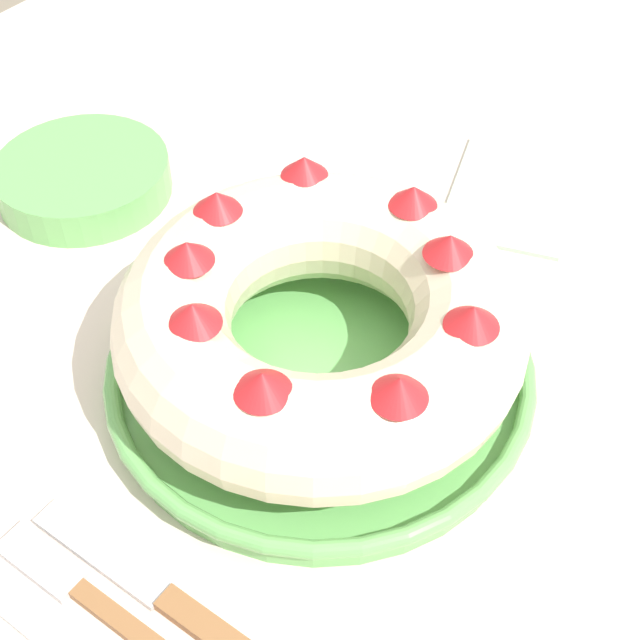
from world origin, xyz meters
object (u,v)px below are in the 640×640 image
at_px(serving_dish, 320,372).
at_px(bundt_cake, 320,319).
at_px(fork, 113,616).
at_px(cake_knife, 167,600).
at_px(side_bowl, 83,178).
at_px(napkin, 511,195).

bearing_deg(serving_dish, bundt_cake, 16.20).
bearing_deg(fork, bundt_cake, -2.94).
distance_m(serving_dish, bundt_cake, 0.05).
relative_size(serving_dish, fork, 1.41).
distance_m(serving_dish, cake_knife, 0.19).
xyz_separation_m(fork, side_bowl, (0.28, 0.30, 0.01)).
xyz_separation_m(side_bowl, napkin, (0.21, -0.31, -0.01)).
height_order(bundt_cake, napkin, bundt_cake).
bearing_deg(fork, serving_dish, -2.95).
bearing_deg(serving_dish, cake_knife, -172.76).
xyz_separation_m(fork, cake_knife, (0.03, -0.02, 0.00)).
bearing_deg(bundt_cake, cake_knife, -172.76).
height_order(fork, cake_knife, cake_knife).
distance_m(side_bowl, napkin, 0.38).
relative_size(cake_knife, side_bowl, 1.20).
relative_size(fork, napkin, 1.44).
bearing_deg(fork, cake_knife, -40.61).
bearing_deg(bundt_cake, side_bowl, 78.41).
bearing_deg(bundt_cake, napkin, -2.61).
xyz_separation_m(bundt_cake, cake_knife, (-0.19, -0.02, -0.06)).
relative_size(bundt_cake, cake_knife, 1.51).
height_order(serving_dish, side_bowl, side_bowl).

